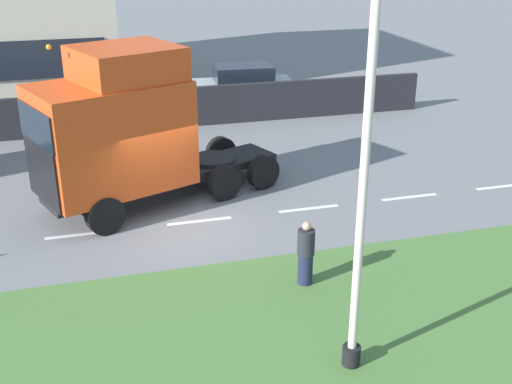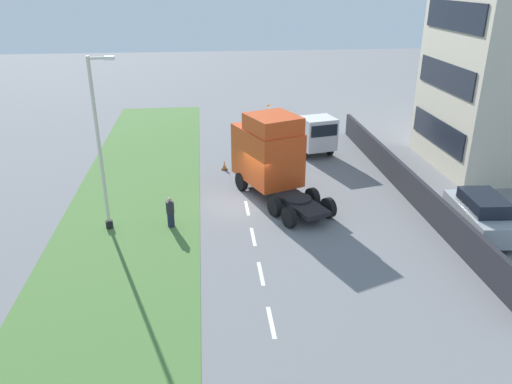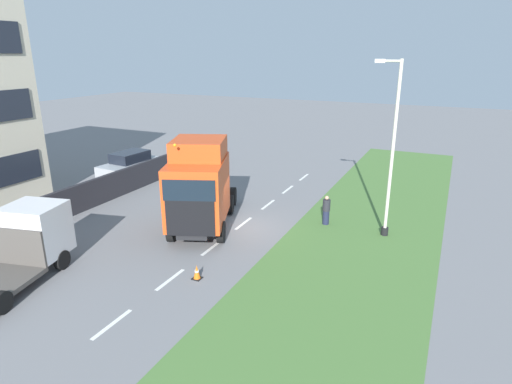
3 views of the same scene
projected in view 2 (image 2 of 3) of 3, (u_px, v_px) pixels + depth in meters
ground_plane at (246, 203)px, 27.17m from camera, size 120.00×120.00×0.00m
grass_verge at (134, 207)px, 26.58m from camera, size 7.00×44.00×0.01m
lane_markings at (247, 208)px, 26.53m from camera, size 0.16×21.00×0.00m
boundary_wall at (407, 182)px, 27.73m from camera, size 0.25×24.00×1.59m
lorry_cab at (270, 155)px, 27.42m from camera, size 4.96×7.45×4.74m
flatbed_truck at (315, 135)px, 33.96m from camera, size 3.28×5.72×2.71m
parked_car at (481, 214)px, 23.64m from camera, size 2.21×4.61×1.96m
lamp_post at (102, 155)px, 22.91m from camera, size 1.29×0.34×8.23m
pedestrian at (170, 213)px, 24.29m from camera, size 0.39×0.39×1.55m
traffic_cone_lead at (224, 165)px, 31.70m from camera, size 0.36×0.36×0.58m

